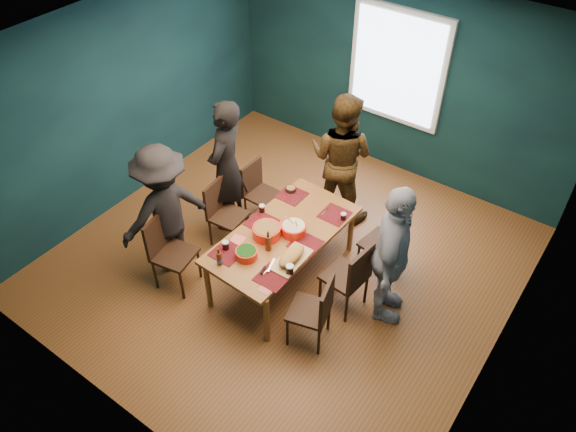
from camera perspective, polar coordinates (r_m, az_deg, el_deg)
name	(u,v)px	position (r m, az deg, el deg)	size (l,w,h in m)	color
room	(301,158)	(6.12, 1.33, 5.87)	(5.01, 5.01, 2.71)	brown
dining_table	(283,237)	(6.24, -0.51, -2.18)	(1.00, 1.86, 0.69)	brown
chair_left_far	(258,188)	(7.14, -3.11, 2.89)	(0.38, 0.38, 0.83)	black
chair_left_mid	(222,209)	(6.82, -6.70, 0.74)	(0.43, 0.43, 0.87)	black
chair_left_near	(167,247)	(6.39, -12.20, -3.07)	(0.49, 0.49, 0.93)	black
chair_right_far	(389,242)	(6.42, 10.18, -2.62)	(0.47, 0.47, 0.91)	black
chair_right_mid	(352,274)	(6.00, 6.49, -5.90)	(0.46, 0.46, 0.93)	black
chair_right_near	(317,308)	(5.71, 2.96, -9.30)	(0.49, 0.49, 0.88)	black
person_far_left	(226,167)	(6.85, -6.27, 4.99)	(0.65, 0.42, 1.77)	black
person_back	(341,157)	(7.03, 5.43, 5.98)	(0.84, 0.66, 1.74)	black
person_right	(391,256)	(5.80, 10.45, -4.06)	(1.01, 0.42, 1.72)	white
person_near_left	(165,210)	(6.43, -12.41, 0.59)	(1.07, 0.61, 1.65)	black
bowl_salad	(267,231)	(6.12, -2.18, -1.54)	(0.31, 0.31, 0.13)	red
bowl_dumpling	(294,229)	(6.15, 0.57, -1.28)	(0.28, 0.28, 0.26)	red
bowl_herbs	(246,253)	(5.91, -4.25, -3.80)	(0.23, 0.23, 0.10)	red
cutting_board	(291,256)	(5.85, 0.34, -4.13)	(0.30, 0.61, 0.13)	#DBB676
small_bowl	(291,189)	(6.73, 0.28, 2.76)	(0.13, 0.13, 0.05)	black
beer_bottle_a	(219,259)	(5.84, -7.00, -4.32)	(0.06, 0.06, 0.23)	#4E1F0E
beer_bottle_b	(268,242)	(5.94, -2.02, -2.70)	(0.07, 0.07, 0.27)	#4E1F0E
cola_glass_a	(226,245)	(6.01, -6.37, -2.94)	(0.08, 0.08, 0.10)	black
cola_glass_b	(290,269)	(5.72, 0.18, -5.44)	(0.08, 0.08, 0.11)	black
cola_glass_c	(343,216)	(6.36, 5.65, -0.03)	(0.06, 0.06, 0.09)	black
cola_glass_d	(262,208)	(6.43, -2.66, 0.79)	(0.07, 0.07, 0.09)	black
napkin_a	(309,243)	(6.08, 2.11, -2.75)	(0.15, 0.15, 0.00)	#DD685D
napkin_b	(238,240)	(6.14, -5.14, -2.41)	(0.14, 0.14, 0.00)	#DD685D
napkin_c	(265,289)	(5.63, -2.31, -7.42)	(0.12, 0.12, 0.00)	#DD685D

